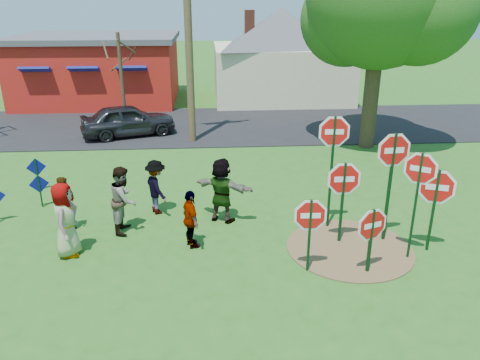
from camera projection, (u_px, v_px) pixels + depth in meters
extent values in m
plane|color=#235A19|center=(175.00, 236.00, 12.59)|extent=(120.00, 120.00, 0.00)
cube|color=black|center=(189.00, 126.00, 23.25)|extent=(120.00, 7.50, 0.04)
cylinder|color=brown|center=(349.00, 248.00, 11.94)|extent=(3.20, 3.20, 0.03)
cube|color=#A72110|center=(100.00, 71.00, 28.28)|extent=(9.00, 7.00, 3.60)
cube|color=#4C4C51|center=(96.00, 37.00, 27.57)|extent=(9.40, 7.40, 0.30)
cube|color=navy|center=(36.00, 70.00, 24.56)|extent=(1.60, 0.78, 0.45)
cube|color=navy|center=(84.00, 70.00, 24.72)|extent=(1.60, 0.78, 0.45)
cube|color=navy|center=(132.00, 69.00, 24.88)|extent=(1.60, 0.78, 0.45)
cube|color=beige|center=(280.00, 72.00, 29.07)|extent=(8.00, 7.00, 3.20)
pyramid|color=#4C4C51|center=(282.00, 7.00, 27.68)|extent=(9.40, 9.40, 2.20)
cube|color=brown|center=(249.00, 23.00, 26.91)|extent=(0.55, 0.55, 1.40)
cube|color=brown|center=(311.00, 21.00, 29.03)|extent=(0.55, 0.55, 1.40)
cube|color=black|center=(309.00, 236.00, 10.67)|extent=(0.06, 0.07, 1.80)
cylinder|color=white|center=(311.00, 215.00, 10.48)|extent=(1.03, 0.06, 1.03)
cylinder|color=red|center=(311.00, 215.00, 10.48)|extent=(0.89, 0.05, 0.89)
cube|color=white|center=(311.00, 215.00, 10.48)|extent=(0.45, 0.02, 0.13)
cube|color=black|center=(331.00, 174.00, 12.51)|extent=(0.06, 0.08, 3.15)
cylinder|color=white|center=(334.00, 132.00, 12.09)|extent=(1.12, 0.06, 1.12)
cylinder|color=red|center=(334.00, 132.00, 12.09)|extent=(0.97, 0.06, 0.97)
cube|color=white|center=(334.00, 132.00, 12.09)|extent=(0.49, 0.03, 0.14)
cylinder|color=gold|center=(334.00, 132.00, 12.09)|extent=(1.12, 0.06, 1.12)
cube|color=black|center=(415.00, 208.00, 11.03)|extent=(0.08, 0.09, 2.71)
cylinder|color=white|center=(421.00, 169.00, 10.68)|extent=(0.86, 0.59, 1.03)
cylinder|color=red|center=(421.00, 169.00, 10.68)|extent=(0.75, 0.51, 0.89)
cube|color=white|center=(421.00, 169.00, 10.68)|extent=(0.38, 0.26, 0.13)
cube|color=black|center=(389.00, 189.00, 11.85)|extent=(0.07, 0.08, 2.91)
cylinder|color=white|center=(394.00, 150.00, 11.47)|extent=(1.16, 0.13, 1.16)
cylinder|color=red|center=(394.00, 150.00, 11.47)|extent=(1.00, 0.12, 1.00)
cube|color=white|center=(394.00, 150.00, 11.47)|extent=(0.51, 0.06, 0.14)
cylinder|color=gold|center=(394.00, 150.00, 11.47)|extent=(1.16, 0.13, 1.16)
cube|color=black|center=(370.00, 242.00, 10.64)|extent=(0.08, 0.08, 1.61)
cylinder|color=white|center=(372.00, 225.00, 10.48)|extent=(1.00, 0.37, 1.05)
cylinder|color=red|center=(372.00, 225.00, 10.48)|extent=(0.86, 0.32, 0.91)
cube|color=white|center=(372.00, 225.00, 10.48)|extent=(0.44, 0.16, 0.13)
cube|color=black|center=(433.00, 211.00, 11.50)|extent=(0.09, 0.10, 2.15)
cylinder|color=white|center=(437.00, 187.00, 11.27)|extent=(1.13, 0.43, 1.19)
cylinder|color=red|center=(437.00, 187.00, 11.27)|extent=(0.97, 0.37, 1.03)
cube|color=white|center=(437.00, 187.00, 11.27)|extent=(0.49, 0.19, 0.15)
cylinder|color=gold|center=(437.00, 187.00, 11.27)|extent=(1.12, 0.42, 1.19)
cube|color=black|center=(342.00, 204.00, 11.89)|extent=(0.06, 0.08, 2.19)
cylinder|color=white|center=(344.00, 179.00, 11.64)|extent=(1.15, 0.03, 1.15)
cylinder|color=red|center=(344.00, 179.00, 11.64)|extent=(0.99, 0.03, 0.99)
cube|color=white|center=(344.00, 179.00, 11.64)|extent=(0.51, 0.01, 0.14)
cube|color=black|center=(40.00, 191.00, 14.13)|extent=(0.06, 0.07, 1.02)
cube|color=navy|center=(39.00, 184.00, 14.04)|extent=(0.55, 0.20, 0.58)
cube|color=black|center=(37.00, 175.00, 15.34)|extent=(0.06, 0.07, 1.11)
cube|color=navy|center=(36.00, 167.00, 15.24)|extent=(0.59, 0.20, 0.61)
imported|color=#405699|center=(65.00, 220.00, 11.35)|extent=(0.61, 0.93, 1.90)
imported|color=#207171|center=(67.00, 204.00, 12.60)|extent=(0.55, 0.66, 1.57)
imported|color=brown|center=(124.00, 199.00, 12.55)|extent=(0.76, 0.95, 1.85)
imported|color=#37383D|center=(156.00, 187.00, 13.64)|extent=(1.03, 1.22, 1.63)
imported|color=#4A2D55|center=(191.00, 219.00, 11.76)|extent=(0.68, 0.98, 1.55)
imported|color=#265738|center=(222.00, 190.00, 13.10)|extent=(1.80, 1.31, 1.88)
imported|color=#2C2C31|center=(128.00, 120.00, 21.30)|extent=(4.53, 2.96, 1.43)
cylinder|color=#4C3823|center=(188.00, 19.00, 18.86)|extent=(0.32, 0.32, 10.35)
cylinder|color=#382819|center=(372.00, 89.00, 19.23)|extent=(0.63, 0.63, 4.92)
sphere|color=#1D4512|center=(421.00, 8.00, 17.55)|extent=(4.25, 4.25, 4.25)
sphere|color=#1D4512|center=(347.00, 19.00, 19.01)|extent=(3.80, 3.80, 3.80)
cylinder|color=#382819|center=(122.00, 79.00, 23.11)|extent=(0.18, 0.18, 4.42)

